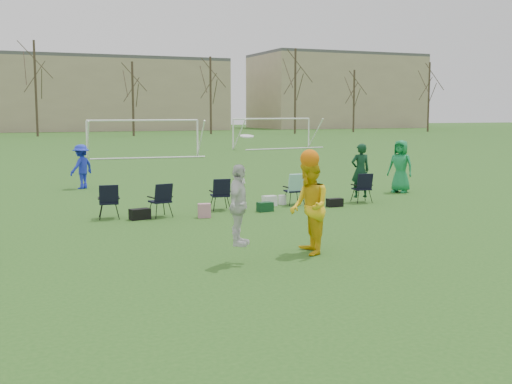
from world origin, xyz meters
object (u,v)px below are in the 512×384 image
center_contest (290,205)px  goal_mid (143,128)px  fielder_green_far (400,166)px  fielder_blue (81,167)px  goal_right (272,125)px

center_contest → goal_mid: center_contest is taller
fielder_green_far → goal_mid: goal_mid is taller
fielder_blue → center_contest: size_ratio=0.67×
center_contest → goal_right: center_contest is taller
fielder_blue → fielder_green_far: bearing=111.2°
center_contest → goal_right: bearing=66.5°
center_contest → goal_right: 39.75m
fielder_blue → goal_right: 29.15m
fielder_green_far → goal_right: goal_right is taller
fielder_green_far → center_contest: (-8.34, -8.00, 0.10)m
goal_right → fielder_green_far: bearing=-112.8°
fielder_blue → goal_mid: size_ratio=0.23×
fielder_blue → goal_mid: (6.23, 16.73, 1.07)m
center_contest → goal_right: (15.87, 36.44, 0.86)m
goal_mid → goal_right: same height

